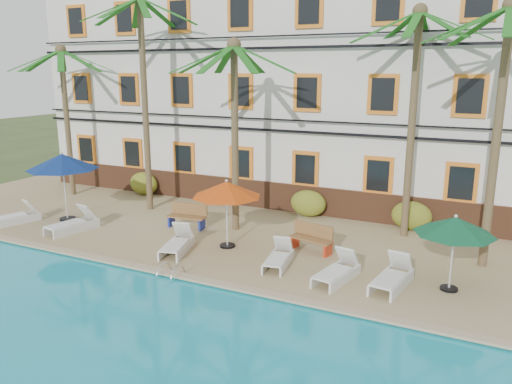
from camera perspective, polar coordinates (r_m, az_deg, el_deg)
The scene contains 24 objects.
ground at distance 16.05m, azimuth -8.51°, elevation -8.83°, with size 100.00×100.00×0.00m, color #384C23.
pool_deck at distance 20.07m, azimuth -0.45°, elevation -3.64°, with size 30.00×12.00×0.25m, color tan.
pool_coping at distance 15.28m, azimuth -10.47°, elevation -8.98°, with size 30.00×0.35×0.06m, color tan.
hotel_building at distance 23.73m, azimuth 5.00°, elevation 11.88°, with size 25.40×6.44×10.22m.
palm_a at distance 25.25m, azimuth -21.00°, elevation 9.98°, with size 4.62×4.62×7.04m.
palm_b at distance 21.44m, azimuth -12.75°, elevation 12.91°, with size 4.62×4.62×8.91m.
palm_c at distance 18.13m, azimuth -2.46°, elevation 9.64°, with size 4.62×4.62×6.99m.
palm_d at distance 18.15m, azimuth 17.63°, elevation 10.92°, with size 4.62×4.62×8.02m.
palm_e at distance 16.05m, azimuth 26.21°, elevation 9.56°, with size 4.62×4.62×7.86m.
shrub_left at distance 24.70m, azimuth -12.71°, elevation 0.96°, with size 1.50×0.90×1.10m, color #2C611B.
shrub_mid at distance 20.62m, azimuth 5.99°, elevation -1.29°, with size 1.50×0.90×1.10m, color #2C611B.
shrub_right at distance 19.66m, azimuth 17.35°, elevation -2.60°, with size 1.50×0.90×1.10m, color #2C611B.
umbrella_blue at distance 21.02m, azimuth -21.25°, elevation 3.22°, with size 2.78×2.78×2.77m.
umbrella_red at distance 16.61m, azimuth -3.38°, elevation 0.28°, with size 2.36×2.36×2.36m.
umbrella_green at distance 14.32m, azimuth 21.79°, elevation -3.64°, with size 2.15×2.15×2.16m.
lounger_a at distance 21.85m, azimuth -25.69°, elevation -2.50°, with size 1.17×1.90×0.85m.
lounger_b at distance 19.91m, azimuth -20.19°, elevation -3.38°, with size 1.05×2.06×0.93m.
lounger_c at distance 16.82m, azimuth -8.97°, elevation -5.81°, with size 1.15×1.99×0.89m.
lounger_d at distance 15.51m, azimuth 2.60°, elevation -7.46°, with size 0.88×1.80×0.81m.
lounger_e at distance 14.63m, azimuth 9.25°, elevation -8.90°, with size 1.00×1.93×0.87m.
lounger_f at distance 14.53m, azimuth 15.30°, elevation -9.33°, with size 0.95×1.99×0.91m.
bench_left at distance 19.27m, azimuth -7.87°, elevation -2.67°, with size 1.54×0.64×0.93m.
bench_right at distance 16.72m, azimuth 6.47°, elevation -5.20°, with size 1.57×0.81×0.93m.
pool_ladder at distance 15.04m, azimuth -9.71°, elevation -9.44°, with size 0.54×0.74×0.74m.
Camera 1 is at (8.53, -12.15, 6.11)m, focal length 35.00 mm.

